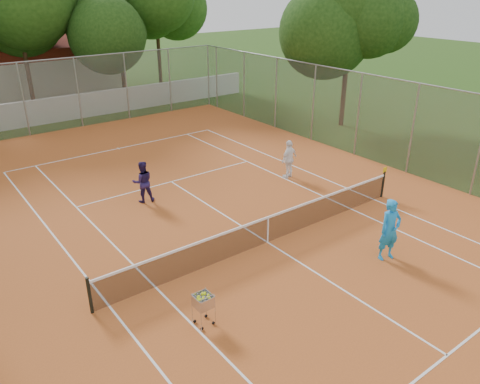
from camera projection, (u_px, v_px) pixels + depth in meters
ground at (267, 243)px, 15.39m from camera, size 120.00×120.00×0.00m
court_pad at (267, 243)px, 15.38m from camera, size 18.00×34.00×0.02m
court_lines at (267, 242)px, 15.38m from camera, size 10.98×23.78×0.01m
tennis_net at (268, 229)px, 15.18m from camera, size 11.88×0.10×0.98m
perimeter_fence at (269, 187)px, 14.56m from camera, size 18.00×34.00×4.00m
boundary_wall at (70, 108)px, 28.90m from camera, size 26.00×0.30×1.50m
tropical_trees at (44, 31)px, 29.34m from camera, size 29.00×19.00×10.00m
player_near at (390, 230)px, 14.13m from camera, size 0.81×0.63×1.97m
player_far_left at (143, 182)px, 17.93m from camera, size 0.93×0.81×1.65m
player_far_right at (289, 159)px, 20.18m from camera, size 1.05×0.60×1.68m
ball_hopper at (203, 309)px, 11.53m from camera, size 0.57×0.57×0.94m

